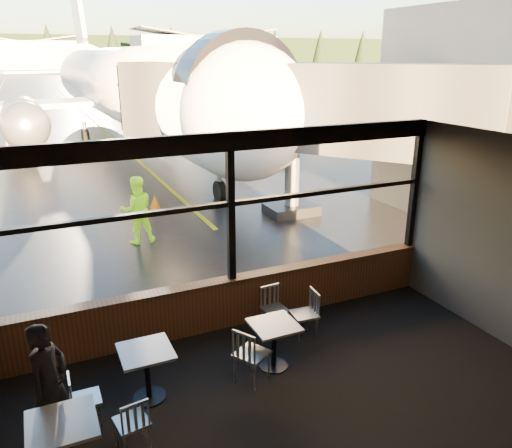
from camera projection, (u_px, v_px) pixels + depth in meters
ground_plane at (35, 76)px, 112.61m from camera, size 520.00×520.00×0.00m
carpet_floor at (318, 430)px, 6.53m from camera, size 8.00×6.00×0.01m
ceiling at (331, 169)px, 5.41m from camera, size 8.00×6.00×0.04m
window_sill at (232, 302)px, 8.98m from camera, size 8.00×0.28×0.90m
window_header at (230, 141)px, 8.04m from camera, size 8.00×0.18×0.30m
mullion_centre at (231, 209)px, 8.42m from camera, size 0.12×0.12×2.60m
mullion_right at (415, 185)px, 9.96m from camera, size 0.12×0.12×2.60m
window_transom at (231, 204)px, 8.38m from camera, size 8.00×0.10×0.08m
airliner at (125, 34)px, 25.67m from camera, size 32.29×38.27×11.37m
jet_bridge at (276, 136)px, 14.49m from camera, size 9.09×11.11×4.85m
cafe_table_near at (274, 346)px, 7.77m from camera, size 0.69×0.69×0.76m
cafe_table_mid at (148, 374)px, 7.04m from camera, size 0.72×0.72×0.79m
chair_near_e at (304, 315)px, 8.57m from camera, size 0.51×0.51×0.87m
chair_near_w at (252, 354)px, 7.39m from camera, size 0.70×0.70×0.93m
chair_near_n at (275, 310)px, 8.76m from camera, size 0.49×0.49×0.84m
chair_mid_s at (132, 422)px, 6.12m from camera, size 0.50×0.50×0.80m
chair_mid_w at (86, 399)px, 6.53m from camera, size 0.43×0.43×0.79m
passenger at (50, 385)px, 6.13m from camera, size 0.69×0.72×1.66m
ground_crew at (137, 210)px, 12.85m from camera, size 0.87×0.68×1.77m
cone_nose at (155, 202)px, 15.81m from camera, size 0.35×0.35×0.49m
cone_wing at (7, 147)px, 24.97m from camera, size 0.41×0.41×0.57m
hangar_mid at (27, 54)px, 167.06m from camera, size 38.00×15.00×10.00m
hangar_right at (204, 51)px, 184.12m from camera, size 50.00×20.00×12.00m
treeline at (26, 51)px, 188.30m from camera, size 360.00×3.00×12.00m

